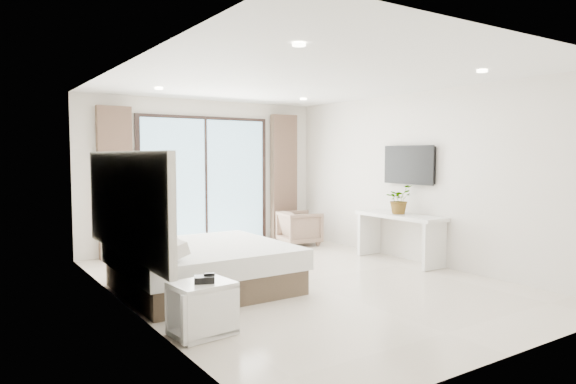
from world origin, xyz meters
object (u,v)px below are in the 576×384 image
object	(u,v)px
bed	(202,267)
console_desk	(400,227)
nightstand	(202,308)
armchair	(300,226)

from	to	relation	value
bed	console_desk	bearing A→B (deg)	-2.66
bed	nightstand	distance (m)	1.64
bed	armchair	xyz separation A→B (m)	(2.90, 2.01, 0.06)
nightstand	armchair	world-z (taller)	armchair
nightstand	console_desk	world-z (taller)	console_desk
nightstand	armchair	distance (m)	5.01
nightstand	console_desk	xyz separation A→B (m)	(4.01, 1.34, 0.31)
nightstand	console_desk	size ratio (longest dim) A/B	0.38
bed	console_desk	size ratio (longest dim) A/B	1.29
console_desk	armchair	bearing A→B (deg)	101.37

